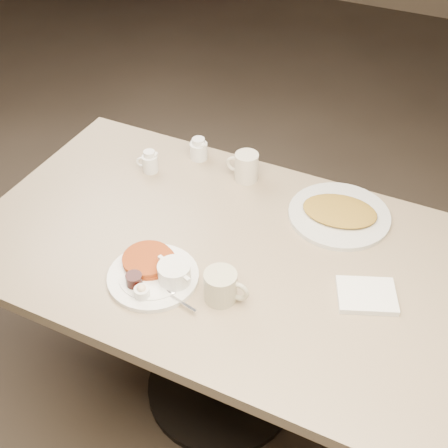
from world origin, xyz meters
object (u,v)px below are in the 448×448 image
at_px(diner_table, 221,284).
at_px(coffee_mug_near, 222,286).
at_px(creamer_left, 150,162).
at_px(main_plate, 156,273).
at_px(creamer_right, 198,149).
at_px(coffee_mug_far, 246,167).
at_px(hash_plate, 339,214).

distance_m(diner_table, coffee_mug_near, 0.30).
height_order(diner_table, creamer_left, creamer_left).
height_order(diner_table, main_plate, main_plate).
relative_size(diner_table, creamer_right, 17.97).
relative_size(main_plate, coffee_mug_near, 2.59).
bearing_deg(coffee_mug_far, coffee_mug_near, -72.62).
bearing_deg(main_plate, diner_table, 62.04).
relative_size(coffee_mug_far, creamer_right, 1.38).
bearing_deg(creamer_left, coffee_mug_near, -41.21).
bearing_deg(coffee_mug_near, main_plate, -176.07).
height_order(coffee_mug_far, creamer_left, coffee_mug_far).
distance_m(coffee_mug_far, creamer_left, 0.33).
bearing_deg(coffee_mug_far, hash_plate, -8.82).
distance_m(coffee_mug_near, creamer_right, 0.67).
relative_size(coffee_mug_near, creamer_left, 1.63).
bearing_deg(main_plate, creamer_right, 106.12).
xyz_separation_m(coffee_mug_far, creamer_left, (-0.31, -0.10, -0.01)).
bearing_deg(diner_table, coffee_mug_near, -63.59).
distance_m(diner_table, creamer_left, 0.50).
bearing_deg(coffee_mug_far, creamer_left, -162.32).
relative_size(diner_table, coffee_mug_far, 12.98).
xyz_separation_m(coffee_mug_near, hash_plate, (0.19, 0.46, -0.03)).
bearing_deg(creamer_right, coffee_mug_far, -11.59).
relative_size(coffee_mug_near, coffee_mug_far, 1.13).
relative_size(creamer_right, hash_plate, 0.23).
xyz_separation_m(main_plate, hash_plate, (0.38, 0.48, -0.01)).
relative_size(main_plate, creamer_right, 4.04).
bearing_deg(creamer_right, diner_table, -54.13).
bearing_deg(coffee_mug_near, diner_table, 116.41).
height_order(creamer_left, hash_plate, creamer_left).
xyz_separation_m(coffee_mug_near, coffee_mug_far, (-0.16, 0.52, 0.00)).
distance_m(coffee_mug_near, creamer_left, 0.63).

